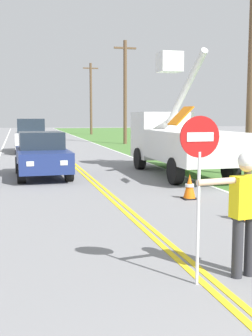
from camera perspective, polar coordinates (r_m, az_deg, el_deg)
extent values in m
cube|color=yellow|center=(21.39, -7.51, 0.74)|extent=(0.11, 110.00, 0.01)
cube|color=yellow|center=(21.41, -7.03, 0.75)|extent=(0.11, 110.00, 0.01)
cube|color=silver|center=(22.12, 2.03, 1.01)|extent=(0.12, 110.00, 0.01)
cylinder|color=#2D2D33|center=(6.61, 16.13, -9.94)|extent=(0.16, 0.16, 0.88)
cylinder|color=#2D2D33|center=(6.48, 14.57, -10.23)|extent=(0.16, 0.16, 0.88)
cube|color=yellow|center=(6.37, 15.58, -3.70)|extent=(0.43, 0.29, 0.60)
cylinder|color=beige|center=(6.03, 11.90, -1.77)|extent=(0.61, 0.17, 0.09)
sphere|color=beige|center=(6.30, 15.72, 0.50)|extent=(0.22, 0.22, 0.22)
sphere|color=white|center=(6.29, 15.73, 0.95)|extent=(0.25, 0.25, 0.25)
cylinder|color=silver|center=(5.98, 9.54, -6.73)|extent=(0.04, 0.04, 1.85)
cylinder|color=#B71414|center=(5.82, 9.77, 4.10)|extent=(0.56, 0.03, 0.56)
cube|color=white|center=(5.80, 9.84, 4.09)|extent=(0.38, 0.01, 0.12)
cube|color=white|center=(15.83, 8.75, 2.89)|extent=(2.32, 4.61, 1.10)
cube|color=white|center=(19.03, 4.66, 4.39)|extent=(2.21, 2.11, 2.00)
cube|color=#1E2833|center=(19.99, 3.70, 5.39)|extent=(1.98, 0.07, 0.90)
cylinder|color=silver|center=(14.95, 10.19, 5.19)|extent=(0.56, 0.56, 0.24)
cylinder|color=silver|center=(16.53, 7.81, 10.16)|extent=(0.26, 3.53, 2.67)
cube|color=white|center=(18.21, 5.80, 13.81)|extent=(0.90, 0.90, 0.80)
cube|color=orange|center=(13.67, 7.25, 6.88)|extent=(0.60, 0.80, 0.59)
cylinder|color=black|center=(18.60, 1.83, 1.26)|extent=(0.32, 0.92, 0.92)
cylinder|color=black|center=(19.28, 7.72, 1.41)|extent=(0.32, 0.92, 0.92)
cylinder|color=black|center=(14.56, 6.57, -0.40)|extent=(0.32, 0.92, 0.92)
cylinder|color=black|center=(15.42, 13.74, -0.14)|extent=(0.32, 0.92, 0.92)
cube|color=navy|center=(16.45, -11.06, 1.21)|extent=(1.94, 4.14, 0.72)
cube|color=#1E2833|center=(16.64, -11.19, 3.63)|extent=(1.66, 1.76, 0.64)
cube|color=#EAEACC|center=(14.49, -8.25, 0.69)|extent=(0.24, 0.07, 0.16)
cube|color=#EAEACC|center=(14.39, -12.61, 0.55)|extent=(0.24, 0.07, 0.16)
cylinder|color=black|center=(15.32, -7.59, -0.50)|extent=(0.30, 0.69, 0.68)
cylinder|color=black|center=(15.18, -13.73, -0.71)|extent=(0.30, 0.69, 0.68)
cylinder|color=black|center=(17.82, -8.73, 0.54)|extent=(0.30, 0.69, 0.68)
cylinder|color=black|center=(17.70, -14.01, 0.37)|extent=(0.30, 0.69, 0.68)
cube|color=silver|center=(27.74, -12.41, 3.72)|extent=(2.03, 4.67, 0.92)
cube|color=#1E2833|center=(27.71, -12.46, 5.54)|extent=(1.74, 2.92, 0.84)
cube|color=#EAEACC|center=(25.46, -11.22, 3.58)|extent=(0.24, 0.07, 0.16)
cube|color=#EAEACC|center=(25.48, -13.70, 3.52)|extent=(0.24, 0.07, 0.16)
cylinder|color=black|center=(26.35, -10.63, 2.60)|extent=(0.31, 0.69, 0.68)
cylinder|color=black|center=(26.37, -14.20, 2.51)|extent=(0.31, 0.69, 0.68)
cylinder|color=black|center=(29.20, -10.75, 3.02)|extent=(0.31, 0.69, 0.68)
cylinder|color=black|center=(29.22, -13.97, 2.94)|extent=(0.31, 0.69, 0.68)
cylinder|color=brown|center=(17.18, 16.31, 12.59)|extent=(0.28, 0.28, 8.15)
cylinder|color=brown|center=(34.86, -0.12, 9.95)|extent=(0.28, 0.28, 8.19)
cube|color=brown|center=(35.21, -0.12, 15.64)|extent=(1.80, 0.14, 0.14)
cylinder|color=brown|center=(51.92, -4.68, 9.11)|extent=(0.28, 0.28, 8.41)
cube|color=brown|center=(52.17, -4.72, 13.06)|extent=(1.80, 0.14, 0.14)
cone|color=orange|center=(9.93, 15.40, -4.75)|extent=(0.36, 0.36, 0.70)
cylinder|color=white|center=(9.92, 15.41, -4.56)|extent=(0.25, 0.25, 0.08)
cube|color=black|center=(10.00, 15.34, -6.63)|extent=(0.40, 0.40, 0.03)
cone|color=orange|center=(12.14, 8.43, -2.45)|extent=(0.36, 0.36, 0.70)
cylinder|color=white|center=(12.13, 8.44, -2.29)|extent=(0.25, 0.25, 0.08)
cube|color=black|center=(12.20, 8.40, -4.00)|extent=(0.40, 0.40, 0.03)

